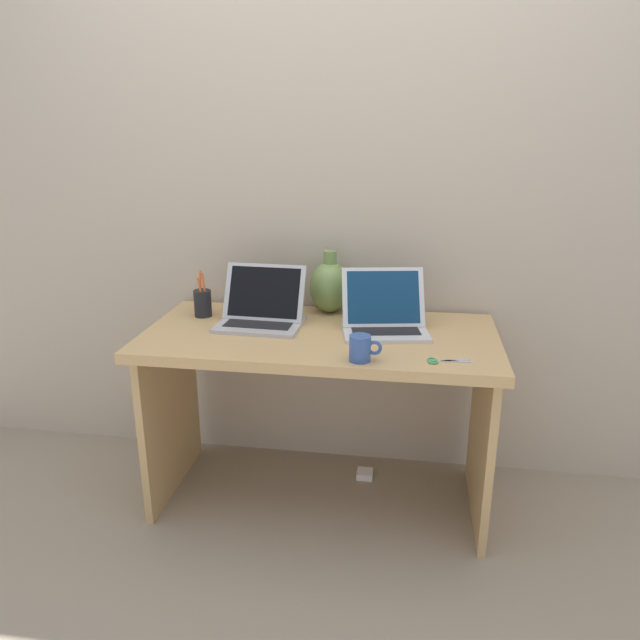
# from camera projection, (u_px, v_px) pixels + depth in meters

# --- Properties ---
(ground_plane) EXTENTS (6.00, 6.00, 0.00)m
(ground_plane) POSITION_uv_depth(u_px,v_px,m) (320.00, 497.00, 2.52)
(ground_plane) COLOR gray
(back_wall) EXTENTS (4.40, 0.04, 2.40)m
(back_wall) POSITION_uv_depth(u_px,v_px,m) (333.00, 198.00, 2.49)
(back_wall) COLOR #BCAD99
(back_wall) RESTS_ON ground
(desk) EXTENTS (1.35, 0.66, 0.74)m
(desk) POSITION_uv_depth(u_px,v_px,m) (320.00, 372.00, 2.34)
(desk) COLOR tan
(desk) RESTS_ON ground
(laptop_left) EXTENTS (0.34, 0.26, 0.23)m
(laptop_left) POSITION_uv_depth(u_px,v_px,m) (262.00, 309.00, 2.37)
(laptop_left) COLOR #B2B2B7
(laptop_left) RESTS_ON desk
(laptop_right) EXTENTS (0.36, 0.31, 0.23)m
(laptop_right) POSITION_uv_depth(u_px,v_px,m) (384.00, 315.00, 2.30)
(laptop_right) COLOR silver
(laptop_right) RESTS_ON desk
(green_vase) EXTENTS (0.17, 0.17, 0.26)m
(green_vase) POSITION_uv_depth(u_px,v_px,m) (330.00, 286.00, 2.51)
(green_vase) COLOR #75934C
(green_vase) RESTS_ON desk
(coffee_mug) EXTENTS (0.11, 0.07, 0.09)m
(coffee_mug) POSITION_uv_depth(u_px,v_px,m) (361.00, 348.00, 2.00)
(coffee_mug) COLOR #335199
(coffee_mug) RESTS_ON desk
(pen_cup) EXTENTS (0.07, 0.07, 0.19)m
(pen_cup) POSITION_uv_depth(u_px,v_px,m) (203.00, 303.00, 2.47)
(pen_cup) COLOR black
(pen_cup) RESTS_ON desk
(scissors) EXTENTS (0.15, 0.07, 0.01)m
(scissors) POSITION_uv_depth(u_px,v_px,m) (441.00, 361.00, 2.01)
(scissors) COLOR #B7B7BC
(scissors) RESTS_ON desk
(power_brick) EXTENTS (0.07, 0.07, 0.03)m
(power_brick) POSITION_uv_depth(u_px,v_px,m) (365.00, 474.00, 2.66)
(power_brick) COLOR white
(power_brick) RESTS_ON ground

